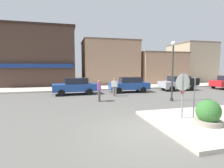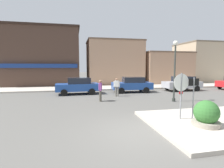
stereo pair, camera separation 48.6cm
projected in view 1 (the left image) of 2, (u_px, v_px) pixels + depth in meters
The scene contains 16 objects.
ground_plane at pixel (145, 132), 6.95m from camera, with size 160.00×160.00×0.00m, color #5B5954.
sidewalk_corner at pixel (219, 121), 8.14m from camera, with size 6.40×4.80×0.15m, color beige.
kerb_far at pixel (93, 88), 20.80m from camera, with size 80.00×4.00×0.15m, color beige.
stop_sign at pixel (183, 90), 8.22m from camera, with size 0.82×0.10×2.30m.
one_way_sign at pixel (194, 93), 8.34m from camera, with size 0.60×0.08×2.10m.
planter at pixel (208, 115), 7.38m from camera, with size 1.10×1.10×1.23m.
lamp_post at pixel (173, 62), 13.01m from camera, with size 0.36×0.36×4.54m.
parked_car_nearest at pixel (75, 86), 16.38m from camera, with size 4.09×2.05×1.56m.
parked_car_second at pixel (129, 84), 17.79m from camera, with size 4.10×2.07×1.56m.
parked_car_third at pixel (178, 83), 19.23m from camera, with size 4.03×1.94×1.56m.
pedestrian_crossing_near at pixel (99, 90), 13.03m from camera, with size 0.23×0.55×1.61m.
pedestrian_crossing_far at pixel (115, 86), 15.29m from camera, with size 0.55×0.32×1.61m.
building_corner_shop at pixel (40, 57), 24.73m from camera, with size 9.60×8.84×7.78m.
building_storefront_left_near at pixel (109, 63), 26.12m from camera, with size 7.89×5.94×6.34m.
building_storefront_left_mid at pixel (157, 68), 28.23m from camera, with size 7.25×6.94×4.77m.
building_storefront_right_near at pixel (190, 63), 30.96m from camera, with size 5.93×6.83×6.61m.
Camera 1 is at (-2.95, -6.18, 2.60)m, focal length 28.00 mm.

